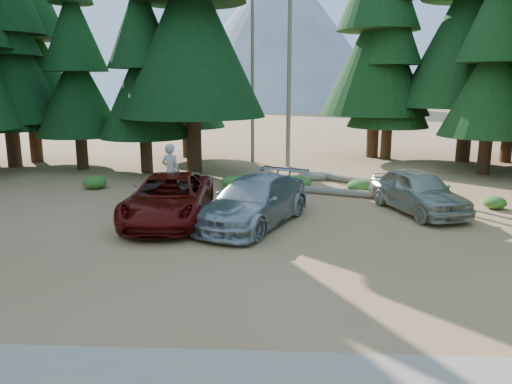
{
  "coord_description": "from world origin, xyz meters",
  "views": [
    {
      "loc": [
        0.39,
        -12.4,
        4.43
      ],
      "look_at": [
        -0.32,
        2.16,
        1.25
      ],
      "focal_mm": 35.0,
      "sensor_mm": 36.0,
      "label": 1
    }
  ],
  "objects_px": {
    "silver_minivan_right": "(418,191)",
    "log_mid": "(334,177)",
    "red_pickup": "(169,198)",
    "log_left": "(283,178)",
    "frisbee_player": "(171,171)",
    "log_right": "(337,192)",
    "silver_minivan_center": "(254,201)"
  },
  "relations": [
    {
      "from": "red_pickup",
      "to": "log_mid",
      "type": "height_order",
      "value": "red_pickup"
    },
    {
      "from": "log_mid",
      "to": "log_right",
      "type": "height_order",
      "value": "log_mid"
    },
    {
      "from": "log_left",
      "to": "log_right",
      "type": "bearing_deg",
      "value": -63.48
    },
    {
      "from": "frisbee_player",
      "to": "log_right",
      "type": "xyz_separation_m",
      "value": [
        6.02,
        3.26,
        -1.37
      ]
    },
    {
      "from": "silver_minivan_right",
      "to": "log_mid",
      "type": "xyz_separation_m",
      "value": [
        -2.31,
        5.64,
        -0.59
      ]
    },
    {
      "from": "silver_minivan_center",
      "to": "silver_minivan_right",
      "type": "bearing_deg",
      "value": 41.26
    },
    {
      "from": "silver_minivan_center",
      "to": "silver_minivan_right",
      "type": "distance_m",
      "value": 5.92
    },
    {
      "from": "red_pickup",
      "to": "silver_minivan_right",
      "type": "height_order",
      "value": "red_pickup"
    },
    {
      "from": "silver_minivan_center",
      "to": "log_left",
      "type": "distance_m",
      "value": 7.27
    },
    {
      "from": "frisbee_player",
      "to": "log_mid",
      "type": "bearing_deg",
      "value": -112.63
    },
    {
      "from": "red_pickup",
      "to": "frisbee_player",
      "type": "height_order",
      "value": "frisbee_player"
    },
    {
      "from": "silver_minivan_center",
      "to": "silver_minivan_right",
      "type": "height_order",
      "value": "silver_minivan_center"
    },
    {
      "from": "silver_minivan_right",
      "to": "log_left",
      "type": "height_order",
      "value": "silver_minivan_right"
    },
    {
      "from": "frisbee_player",
      "to": "log_mid",
      "type": "distance_m",
      "value": 9.0
    },
    {
      "from": "log_left",
      "to": "red_pickup",
      "type": "bearing_deg",
      "value": -129.47
    },
    {
      "from": "log_mid",
      "to": "log_right",
      "type": "distance_m",
      "value": 3.12
    },
    {
      "from": "red_pickup",
      "to": "log_left",
      "type": "height_order",
      "value": "red_pickup"
    },
    {
      "from": "red_pickup",
      "to": "silver_minivan_right",
      "type": "bearing_deg",
      "value": 8.11
    },
    {
      "from": "silver_minivan_center",
      "to": "log_right",
      "type": "distance_m",
      "value": 5.38
    },
    {
      "from": "red_pickup",
      "to": "silver_minivan_right",
      "type": "xyz_separation_m",
      "value": [
        8.45,
        1.55,
        -0.0
      ]
    },
    {
      "from": "silver_minivan_right",
      "to": "log_mid",
      "type": "bearing_deg",
      "value": 93.8
    },
    {
      "from": "silver_minivan_right",
      "to": "frisbee_player",
      "type": "height_order",
      "value": "frisbee_player"
    },
    {
      "from": "silver_minivan_center",
      "to": "log_mid",
      "type": "distance_m",
      "value": 8.18
    },
    {
      "from": "silver_minivan_right",
      "to": "log_right",
      "type": "bearing_deg",
      "value": 116.31
    },
    {
      "from": "frisbee_player",
      "to": "log_right",
      "type": "height_order",
      "value": "frisbee_player"
    },
    {
      "from": "log_left",
      "to": "log_mid",
      "type": "relative_size",
      "value": 1.03
    },
    {
      "from": "red_pickup",
      "to": "frisbee_player",
      "type": "xyz_separation_m",
      "value": [
        -0.08,
        0.81,
        0.76
      ]
    },
    {
      "from": "frisbee_player",
      "to": "log_right",
      "type": "distance_m",
      "value": 6.98
    },
    {
      "from": "silver_minivan_center",
      "to": "log_left",
      "type": "height_order",
      "value": "silver_minivan_center"
    },
    {
      "from": "silver_minivan_right",
      "to": "log_mid",
      "type": "relative_size",
      "value": 1.14
    },
    {
      "from": "log_left",
      "to": "log_mid",
      "type": "xyz_separation_m",
      "value": [
        2.37,
        0.27,
        0.02
      ]
    },
    {
      "from": "frisbee_player",
      "to": "log_mid",
      "type": "relative_size",
      "value": 0.49
    }
  ]
}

